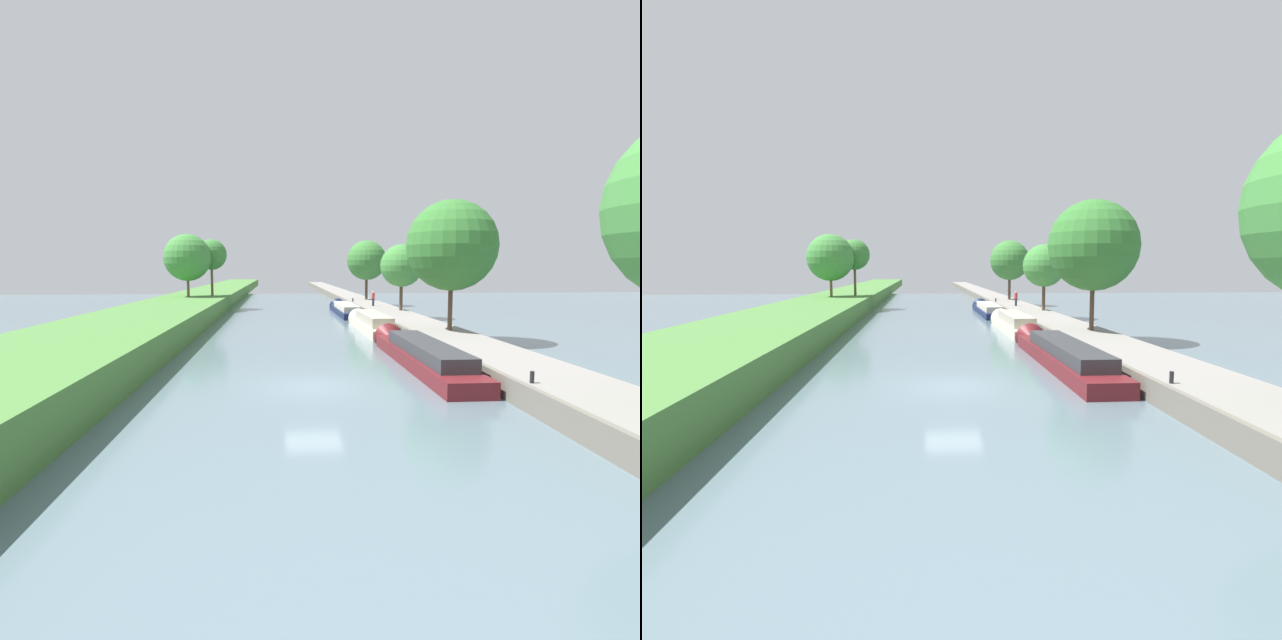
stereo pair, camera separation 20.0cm
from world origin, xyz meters
TOP-DOWN VIEW (x-y plane):
  - ground_plane at (0.00, 0.00)m, footprint 160.00×160.00m
  - left_grassy_bank at (-11.80, 0.00)m, footprint 8.38×260.00m
  - right_towpath at (9.58, 0.00)m, footprint 3.94×260.00m
  - stone_quay at (7.49, 0.00)m, footprint 0.25×260.00m
  - narrowboat_maroon at (6.07, 4.93)m, footprint 2.14×15.39m
  - narrowboat_cream at (6.09, 19.41)m, footprint 2.02×12.89m
  - narrowboat_navy at (5.97, 35.05)m, footprint 2.10×14.69m
  - tree_rightbank_midnear at (10.25, 11.93)m, footprint 6.17×6.17m
  - tree_rightbank_midfar at (10.85, 28.22)m, footprint 4.28×4.28m
  - tree_rightbank_far at (10.38, 45.76)m, footprint 5.34×5.34m
  - tree_leftbank_downstream at (-12.22, 39.04)m, footprint 5.54×5.54m
  - tree_leftbank_upstream at (-9.70, 41.32)m, footprint 3.75×3.75m
  - person_walking at (9.15, 34.26)m, footprint 0.34×0.34m
  - mooring_bollard_near at (7.91, -3.85)m, footprint 0.16×0.16m
  - mooring_bollard_far at (7.91, 41.51)m, footprint 0.16×0.16m

SIDE VIEW (x-z plane):
  - ground_plane at x=0.00m, z-range 0.00..0.00m
  - right_towpath at x=9.58m, z-range 0.00..0.92m
  - stone_quay at x=7.49m, z-range 0.00..0.97m
  - narrowboat_navy at x=5.97m, z-range -0.50..1.49m
  - narrowboat_maroon at x=6.07m, z-range -0.45..1.60m
  - narrowboat_cream at x=6.09m, z-range -0.43..1.68m
  - left_grassy_bank at x=-11.80m, z-range 0.00..1.78m
  - mooring_bollard_near at x=7.91m, z-range 0.92..1.37m
  - mooring_bollard_far at x=7.91m, z-range 0.92..1.37m
  - person_walking at x=9.15m, z-range 0.96..2.62m
  - tree_rightbank_midfar at x=10.85m, z-range 2.09..8.74m
  - tree_rightbank_far at x=10.38m, z-range 2.22..10.20m
  - tree_leftbank_downstream at x=-12.22m, z-range 2.71..10.11m
  - tree_rightbank_midnear at x=10.25m, z-range 2.27..11.15m
  - tree_leftbank_upstream at x=-9.70m, z-range 3.34..10.26m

